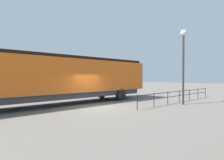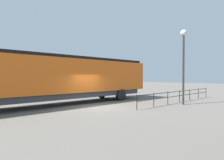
# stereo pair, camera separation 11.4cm
# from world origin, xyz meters

# --- Properties ---
(ground_plane) EXTENTS (120.00, 120.00, 0.00)m
(ground_plane) POSITION_xyz_m (0.00, 0.00, 0.00)
(ground_plane) COLOR #666059
(locomotive) EXTENTS (3.17, 17.60, 3.90)m
(locomotive) POSITION_xyz_m (-3.01, -0.96, 2.21)
(locomotive) COLOR orange
(locomotive) RESTS_ON ground_plane
(lamp_post) EXTENTS (0.51, 0.51, 6.03)m
(lamp_post) POSITION_xyz_m (3.74, 5.83, 4.22)
(lamp_post) COLOR #2D2D2D
(lamp_post) RESTS_ON ground_plane
(platform_fence) EXTENTS (0.05, 11.81, 1.05)m
(platform_fence) POSITION_xyz_m (2.82, 6.99, 0.69)
(platform_fence) COLOR black
(platform_fence) RESTS_ON ground_plane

